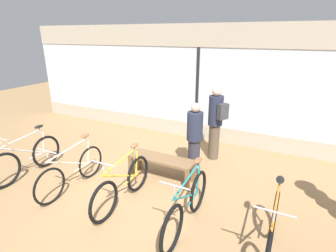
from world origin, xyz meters
The scene contains 10 objects.
ground_plane centered at (0.00, 0.00, 0.00)m, with size 24.00×24.00×0.00m, color #99754C.
shop_back_wall centered at (0.00, 3.36, 1.64)m, with size 12.00×0.08×3.20m.
bicycle_far_left centered at (-2.48, -0.35, 0.40)m, with size 0.46×1.75×1.05m.
bicycle_left centered at (-1.22, -0.29, 0.39)m, with size 0.46×1.75×1.02m.
bicycle_center centered at (-0.04, -0.26, 0.39)m, with size 0.46×1.73×1.03m.
bicycle_right centered at (1.23, -0.33, 0.39)m, with size 0.46×1.77×1.04m.
bicycle_far_right centered at (2.48, -0.33, 0.38)m, with size 0.46×1.69×1.03m.
display_bench centered at (0.18, 0.82, 0.40)m, with size 1.40×0.44×0.48m.
customer_near_rack centered at (0.89, 2.25, 0.98)m, with size 0.56×0.50×1.81m.
customer_by_window centered at (0.68, 1.41, 0.86)m, with size 0.47×0.56×1.59m.
Camera 1 is at (2.50, -3.55, 2.93)m, focal length 28.00 mm.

